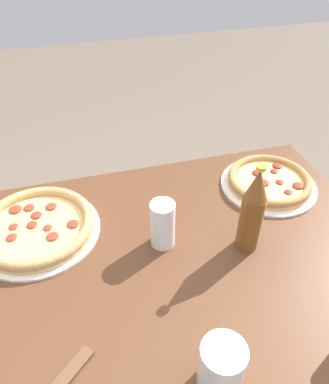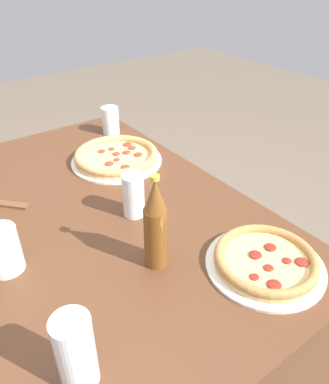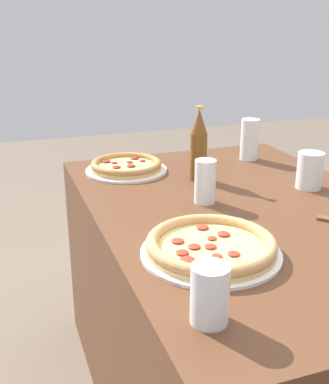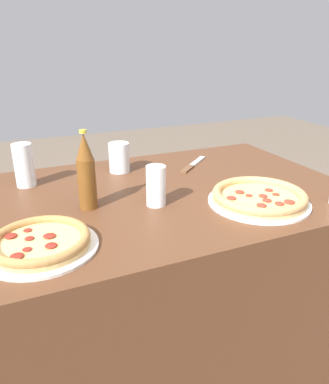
{
  "view_description": "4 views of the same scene",
  "coord_description": "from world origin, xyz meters",
  "views": [
    {
      "loc": [
        -0.09,
        -0.53,
        1.41
      ],
      "look_at": [
        0.11,
        0.19,
        0.8
      ],
      "focal_mm": 35.0,
      "sensor_mm": 36.0,
      "label": 1
    },
    {
      "loc": [
        0.84,
        -0.35,
        1.35
      ],
      "look_at": [
        0.1,
        0.19,
        0.76
      ],
      "focal_mm": 35.0,
      "sensor_mm": 36.0,
      "label": 2
    },
    {
      "loc": [
        -1.12,
        0.65,
        1.22
      ],
      "look_at": [
        0.08,
        0.22,
        0.76
      ],
      "focal_mm": 45.0,
      "sensor_mm": 36.0,
      "label": 3
    },
    {
      "loc": [
        0.49,
        1.11,
        1.19
      ],
      "look_at": [
        0.1,
        0.21,
        0.8
      ],
      "focal_mm": 35.0,
      "sensor_mm": 36.0,
      "label": 4
    }
  ],
  "objects": [
    {
      "name": "pizza_veggie",
      "position": [
        0.45,
        0.24,
        0.73
      ],
      "size": [
        0.29,
        0.29,
        0.04
      ],
      "color": "silver",
      "rests_on": "table"
    },
    {
      "name": "glass_red_wine",
      "position": [
        0.09,
        -0.26,
        0.76
      ],
      "size": [
        0.08,
        0.08,
        0.12
      ],
      "color": "white",
      "rests_on": "table"
    },
    {
      "name": "glass_iced_tea",
      "position": [
        0.08,
        0.1,
        0.77
      ],
      "size": [
        0.06,
        0.06,
        0.13
      ],
      "color": "white",
      "rests_on": "table"
    },
    {
      "name": "beer_bottle",
      "position": [
        0.28,
        0.03,
        0.83
      ],
      "size": [
        0.06,
        0.06,
        0.25
      ],
      "color": "brown",
      "rests_on": "table"
    },
    {
      "name": "pizza_pepperoni",
      "position": [
        -0.23,
        0.22,
        0.73
      ],
      "size": [
        0.32,
        0.32,
        0.04
      ],
      "color": "white",
      "rests_on": "table"
    },
    {
      "name": "table",
      "position": [
        0.0,
        0.0,
        0.35
      ],
      "size": [
        1.27,
        0.86,
        0.71
      ],
      "color": "#56331E",
      "rests_on": "ground_plane"
    }
  ]
}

